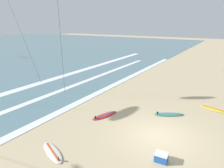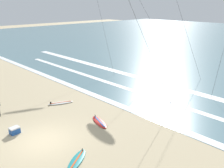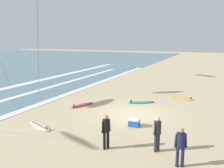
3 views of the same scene
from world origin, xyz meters
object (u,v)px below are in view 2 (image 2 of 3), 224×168
(cooler_box, at_px, (15,130))
(surfboard_right_spare, at_px, (77,160))
(surfboard_foreground_flat, at_px, (61,103))
(surfboard_left_pile, at_px, (99,122))

(cooler_box, bearing_deg, surfboard_right_spare, 12.48)
(surfboard_foreground_flat, xyz_separation_m, cooler_box, (2.26, -4.90, 0.18))
(surfboard_foreground_flat, xyz_separation_m, surfboard_right_spare, (7.43, -3.75, 0.00))
(surfboard_foreground_flat, height_order, surfboard_right_spare, same)
(surfboard_left_pile, xyz_separation_m, cooler_box, (-2.63, -4.96, 0.18))
(cooler_box, bearing_deg, surfboard_foreground_flat, 114.80)
(surfboard_foreground_flat, relative_size, cooler_box, 3.37)
(surfboard_foreground_flat, height_order, cooler_box, cooler_box)
(surfboard_left_pile, height_order, cooler_box, cooler_box)
(surfboard_right_spare, xyz_separation_m, cooler_box, (-5.16, -1.14, 0.18))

